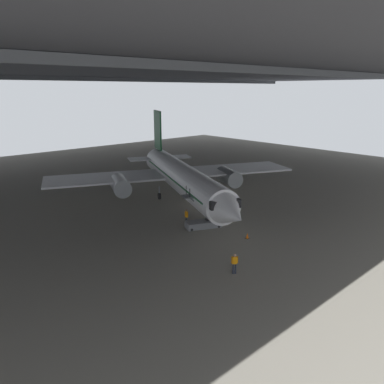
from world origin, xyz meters
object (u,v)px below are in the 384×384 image
(crew_worker_near_nose, at_px, (235,262))
(traffic_cone_orange, at_px, (247,236))
(airplane_main, at_px, (181,177))
(crew_worker_by_stairs, at_px, (186,216))
(boarding_stairs, at_px, (203,221))

(crew_worker_near_nose, xyz_separation_m, traffic_cone_orange, (6.52, 4.09, -0.70))
(airplane_main, relative_size, traffic_cone_orange, 56.40)
(crew_worker_by_stairs, bearing_deg, airplane_main, 53.46)
(crew_worker_near_nose, distance_m, crew_worker_by_stairs, 12.08)
(boarding_stairs, xyz_separation_m, crew_worker_near_nose, (-5.42, -9.37, 0.27))
(boarding_stairs, xyz_separation_m, traffic_cone_orange, (1.11, -5.28, -0.43))
(airplane_main, distance_m, crew_worker_near_nose, 20.85)
(airplane_main, height_order, crew_worker_by_stairs, airplane_main)
(airplane_main, bearing_deg, traffic_cone_orange, -103.40)
(crew_worker_near_nose, distance_m, traffic_cone_orange, 7.73)
(crew_worker_by_stairs, distance_m, traffic_cone_orange, 7.33)
(traffic_cone_orange, bearing_deg, crew_worker_near_nose, -147.89)
(boarding_stairs, relative_size, crew_worker_near_nose, 2.65)
(boarding_stairs, bearing_deg, traffic_cone_orange, -78.16)
(airplane_main, distance_m, boarding_stairs, 10.25)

